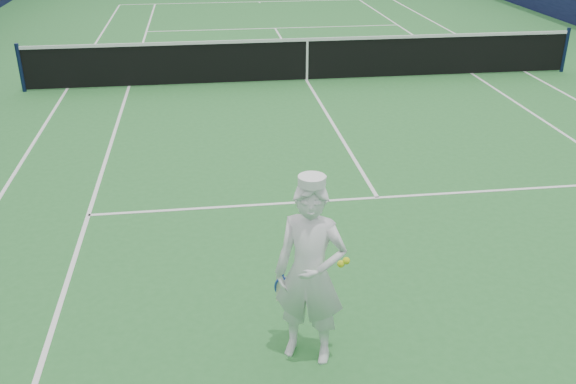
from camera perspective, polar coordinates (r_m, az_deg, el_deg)
The scene contains 4 objects.
ground at distance 15.34m, azimuth 1.68°, elevation 9.84°, with size 80.00×80.00×0.00m, color #2B7231.
court_markings at distance 15.34m, azimuth 1.68°, elevation 9.85°, with size 11.03×23.83×0.01m.
tennis_net at distance 15.20m, azimuth 1.71°, elevation 11.86°, with size 12.88×0.09×1.07m.
tennis_player at distance 5.89m, azimuth 1.99°, elevation -7.22°, with size 0.79×0.74×1.89m.
Camera 1 is at (-2.44, -14.58, 4.08)m, focal length 40.00 mm.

